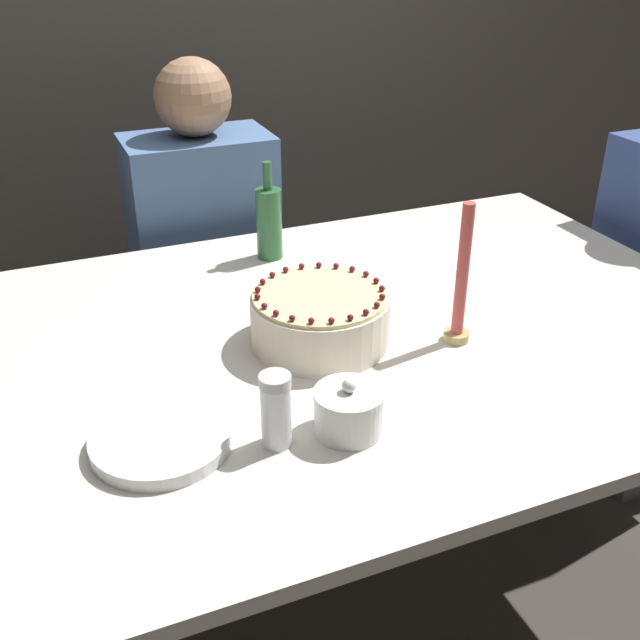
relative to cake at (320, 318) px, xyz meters
The scene contains 9 objects.
ground_plane 0.81m from the cake, 18.87° to the left, with size 12.00×12.00×0.00m, color #3D3833.
dining_table 0.16m from the cake, 18.87° to the left, with size 1.69×1.15×0.75m.
cake is the anchor object (origin of this frame).
sugar_bowl 0.29m from the cake, 103.48° to the right, with size 0.12×0.12×0.10m.
sugar_shaker 0.33m from the cake, 124.69° to the right, with size 0.05×0.05×0.13m.
plate_stack 0.42m from the cake, 150.27° to the right, with size 0.23×0.23×0.02m.
candle 0.28m from the cake, 20.96° to the right, with size 0.05×0.05×0.29m.
bottle 0.44m from the cake, 83.85° to the left, with size 0.06×0.06×0.24m.
person_man_blue_shirt 0.85m from the cake, 92.27° to the left, with size 0.40×0.34×1.18m.
Camera 1 is at (-0.56, -1.21, 1.50)m, focal length 42.00 mm.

